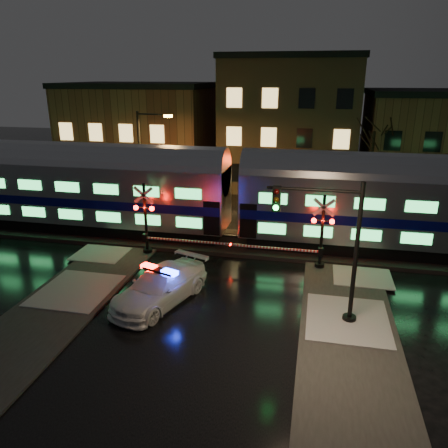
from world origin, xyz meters
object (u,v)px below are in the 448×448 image
(crossing_signal_left, at_px, (151,226))
(traffic_light, at_px, (332,250))
(police_car, at_px, (160,287))
(crossing_signal_right, at_px, (315,239))
(streetlight, at_px, (144,158))

(crossing_signal_left, height_order, traffic_light, traffic_light)
(police_car, height_order, crossing_signal_right, crossing_signal_right)
(crossing_signal_left, bearing_deg, streetlight, 114.06)
(police_car, bearing_deg, streetlight, 133.23)
(traffic_light, bearing_deg, crossing_signal_right, 107.64)
(police_car, height_order, streetlight, streetlight)
(traffic_light, bearing_deg, police_car, -169.66)
(police_car, height_order, traffic_light, traffic_light)
(police_car, xyz_separation_m, traffic_light, (7.65, -0.02, 2.52))
(police_car, relative_size, crossing_signal_left, 0.98)
(police_car, distance_m, streetlight, 13.72)
(streetlight, bearing_deg, crossing_signal_left, -65.94)
(crossing_signal_right, xyz_separation_m, crossing_signal_left, (-9.43, 0.00, 0.05))
(traffic_light, bearing_deg, streetlight, 147.86)
(traffic_light, relative_size, streetlight, 0.80)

